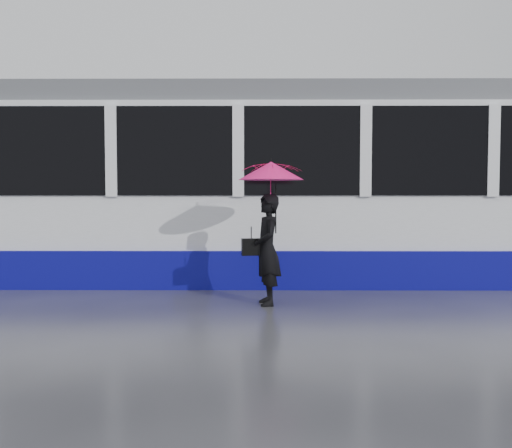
{
  "coord_description": "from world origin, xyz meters",
  "views": [
    {
      "loc": [
        0.32,
        -7.72,
        1.52
      ],
      "look_at": [
        0.27,
        0.28,
        1.1
      ],
      "focal_mm": 40.0,
      "sensor_mm": 36.0,
      "label": 1
    }
  ],
  "objects": [
    {
      "name": "tram",
      "position": [
        2.48,
        2.5,
        1.64
      ],
      "size": [
        26.0,
        2.56,
        3.35
      ],
      "color": "white",
      "rests_on": "ground"
    },
    {
      "name": "umbrella",
      "position": [
        0.47,
        0.06,
        1.66
      ],
      "size": [
        1.03,
        1.03,
        1.03
      ],
      "rotation": [
        0.0,
        0.0,
        0.17
      ],
      "color": "#ED146F",
      "rests_on": "ground"
    },
    {
      "name": "woman",
      "position": [
        0.42,
        0.06,
        0.76
      ],
      "size": [
        0.45,
        0.61,
        1.52
      ],
      "primitive_type": "imported",
      "rotation": [
        0.0,
        0.0,
        -1.4
      ],
      "color": "black",
      "rests_on": "ground"
    },
    {
      "name": "rails",
      "position": [
        0.0,
        2.5,
        0.01
      ],
      "size": [
        34.0,
        1.51,
        0.02
      ],
      "color": "#3F3D38",
      "rests_on": "ground"
    },
    {
      "name": "ground",
      "position": [
        0.0,
        0.0,
        0.0
      ],
      "size": [
        90.0,
        90.0,
        0.0
      ],
      "primitive_type": "plane",
      "color": "#2F2F35",
      "rests_on": "ground"
    },
    {
      "name": "handbag",
      "position": [
        0.2,
        0.08,
        0.8
      ],
      "size": [
        0.29,
        0.16,
        0.42
      ],
      "rotation": [
        0.0,
        0.0,
        0.17
      ],
      "color": "black",
      "rests_on": "ground"
    }
  ]
}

